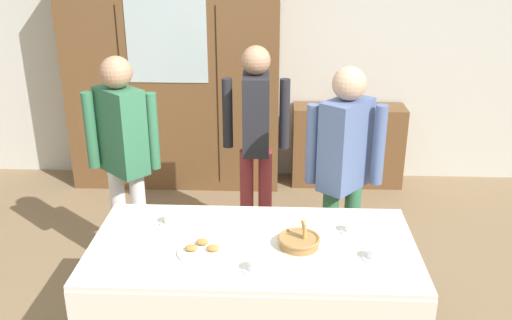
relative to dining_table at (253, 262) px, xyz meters
name	(u,v)px	position (x,y,z in m)	size (l,w,h in m)	color
back_wall	(266,47)	(0.00, 2.88, 0.69)	(6.40, 0.10, 2.70)	silver
dining_table	(253,262)	(0.00, 0.00, 0.00)	(1.85, 0.94, 0.76)	brown
wall_cabinet	(174,81)	(-0.90, 2.59, 0.41)	(2.06, 0.46, 2.14)	brown
bookshelf_low	(347,145)	(0.84, 2.64, -0.25)	(1.11, 0.35, 0.82)	brown
book_stack	(350,102)	(0.84, 2.64, 0.20)	(0.16, 0.22, 0.10)	#99332D
tea_cup_far_right	(170,219)	(-0.51, 0.25, 0.13)	(0.13, 0.13, 0.06)	white
tea_cup_front_edge	(352,228)	(0.58, 0.19, 0.13)	(0.13, 0.13, 0.06)	white
tea_cup_mid_left	(375,254)	(0.66, -0.10, 0.13)	(0.13, 0.13, 0.06)	white
tea_cup_near_left	(255,266)	(0.03, -0.25, 0.13)	(0.13, 0.13, 0.06)	white
bread_basket	(299,241)	(0.26, 0.01, 0.14)	(0.24, 0.24, 0.16)	#9E7542
pastry_plate	(202,250)	(-0.28, -0.07, 0.11)	(0.28, 0.28, 0.05)	white
spoon_near_right	(231,218)	(-0.15, 0.33, 0.11)	(0.12, 0.02, 0.01)	silver
spoon_far_left	(251,251)	(-0.01, -0.05, 0.11)	(0.12, 0.02, 0.01)	silver
person_behind_table_left	(123,147)	(-0.96, 0.92, 0.34)	(0.52, 0.39, 1.65)	silver
person_by_cabinet	(344,161)	(0.58, 0.74, 0.33)	(0.52, 0.41, 1.63)	#33704C
person_near_right_end	(256,128)	(-0.04, 1.39, 0.34)	(0.52, 0.37, 1.64)	#933338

